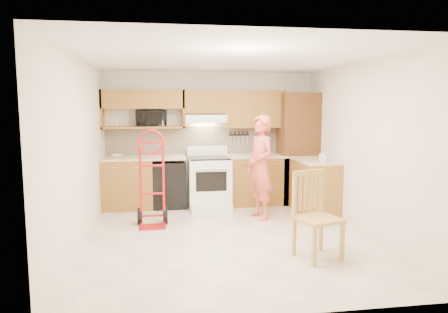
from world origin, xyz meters
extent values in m
cube|color=beige|center=(0.00, 0.00, -0.01)|extent=(4.00, 4.50, 0.02)
cube|color=white|center=(0.00, 0.00, 2.51)|extent=(4.00, 4.50, 0.02)
cube|color=white|center=(0.00, 2.26, 1.25)|extent=(4.00, 0.02, 2.50)
cube|color=white|center=(0.00, -2.26, 1.25)|extent=(4.00, 0.02, 2.50)
cube|color=white|center=(-2.01, 0.00, 1.25)|extent=(0.02, 4.50, 2.50)
cube|color=white|center=(2.01, 0.00, 1.25)|extent=(0.02, 4.50, 2.50)
cube|color=beige|center=(0.00, 2.23, 1.20)|extent=(3.92, 0.03, 0.55)
cube|color=olive|center=(-1.55, 1.95, 0.45)|extent=(0.90, 0.60, 0.90)
cube|color=black|center=(-0.80, 1.95, 0.42)|extent=(0.60, 0.60, 0.85)
cube|color=olive|center=(0.83, 1.95, 0.45)|extent=(1.14, 0.60, 0.90)
cube|color=#C4B295|center=(-1.25, 1.95, 0.92)|extent=(1.50, 0.63, 0.04)
cube|color=#C4B295|center=(0.83, 1.95, 0.92)|extent=(1.14, 0.63, 0.04)
cube|color=olive|center=(1.70, 1.15, 0.45)|extent=(0.60, 1.00, 0.90)
cube|color=#C4B295|center=(1.70, 1.15, 0.92)|extent=(0.63, 1.00, 0.04)
cube|color=brown|center=(1.65, 1.95, 1.05)|extent=(0.70, 0.60, 2.10)
cube|color=olive|center=(-1.25, 2.08, 1.98)|extent=(1.50, 0.33, 0.34)
cube|color=olive|center=(-1.25, 2.08, 1.47)|extent=(1.50, 0.33, 0.04)
cube|color=olive|center=(-0.12, 2.08, 1.94)|extent=(0.76, 0.33, 0.44)
cube|color=olive|center=(0.83, 2.08, 1.80)|extent=(1.14, 0.33, 0.70)
cube|color=white|center=(-0.12, 2.02, 1.63)|extent=(0.76, 0.46, 0.14)
imported|color=black|center=(-1.12, 2.08, 1.64)|extent=(0.57, 0.43, 0.30)
imported|color=#D35146|center=(0.67, 0.92, 0.86)|extent=(0.57, 0.71, 1.71)
imported|color=white|center=(1.70, 0.83, 1.04)|extent=(0.10, 0.10, 0.20)
imported|color=white|center=(-1.73, 1.95, 0.97)|extent=(0.24, 0.24, 0.05)
camera|label=1|loc=(-0.93, -5.61, 1.86)|focal=33.05mm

